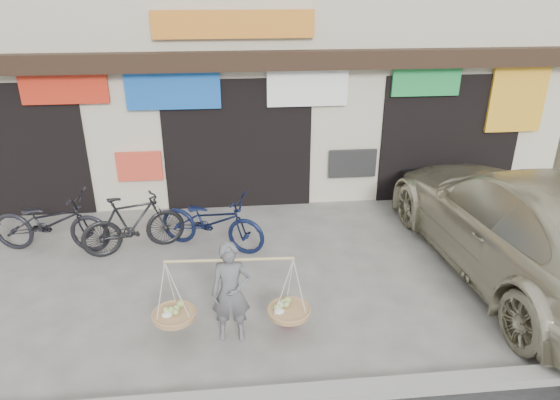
{
  "coord_description": "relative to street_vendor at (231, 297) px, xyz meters",
  "views": [
    {
      "loc": [
        -0.14,
        -6.31,
        4.44
      ],
      "look_at": [
        0.6,
        0.9,
        1.24
      ],
      "focal_mm": 32.0,
      "sensor_mm": 36.0,
      "label": 1
    }
  ],
  "objects": [
    {
      "name": "ground",
      "position": [
        0.22,
        0.81,
        -0.65
      ],
      "size": [
        70.0,
        70.0,
        0.0
      ],
      "primitive_type": "plane",
      "color": "gray",
      "rests_on": "ground"
    },
    {
      "name": "kerb",
      "position": [
        0.22,
        -1.19,
        -0.59
      ],
      "size": [
        70.0,
        0.25,
        0.12
      ],
      "primitive_type": "cube",
      "color": "gray",
      "rests_on": "ground"
    },
    {
      "name": "shophouse_block",
      "position": [
        0.22,
        7.23,
        2.8
      ],
      "size": [
        14.0,
        6.32,
        7.0
      ],
      "color": "beige",
      "rests_on": "ground"
    },
    {
      "name": "street_vendor",
      "position": [
        0.0,
        0.0,
        0.0
      ],
      "size": [
        2.08,
        0.63,
        1.43
      ],
      "rotation": [
        0.0,
        0.0,
        -0.05
      ],
      "color": "#5E5E62",
      "rests_on": "ground"
    },
    {
      "name": "bike_0",
      "position": [
        -3.13,
        2.72,
        -0.1
      ],
      "size": [
        2.19,
        1.05,
        1.1
      ],
      "primitive_type": "imported",
      "rotation": [
        0.0,
        0.0,
        1.41
      ],
      "color": "black",
      "rests_on": "ground"
    },
    {
      "name": "bike_1",
      "position": [
        -1.68,
        2.54,
        -0.11
      ],
      "size": [
        1.86,
        1.04,
        1.08
      ],
      "primitive_type": "imported",
      "rotation": [
        0.0,
        0.0,
        1.89
      ],
      "color": "black",
      "rests_on": "ground"
    },
    {
      "name": "bike_2",
      "position": [
        -0.32,
        2.53,
        -0.12
      ],
      "size": [
        2.11,
        1.46,
        1.05
      ],
      "primitive_type": "imported",
      "rotation": [
        0.0,
        0.0,
        1.14
      ],
      "color": "#0E1533",
      "rests_on": "ground"
    },
    {
      "name": "suv",
      "position": [
        4.68,
        1.17,
        0.24
      ],
      "size": [
        2.86,
        6.26,
        1.77
      ],
      "rotation": [
        0.0,
        0.0,
        3.2
      ],
      "color": "#BDB698",
      "rests_on": "ground"
    },
    {
      "name": "red_bag",
      "position": [
        0.78,
        0.18,
        -0.58
      ],
      "size": [
        0.31,
        0.25,
        0.14
      ],
      "primitive_type": "ellipsoid",
      "color": "red",
      "rests_on": "ground"
    }
  ]
}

